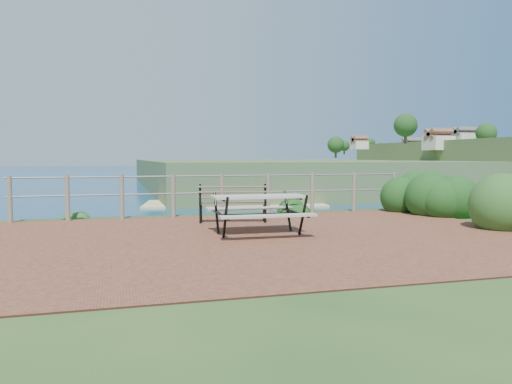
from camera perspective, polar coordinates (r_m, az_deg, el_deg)
ground at (r=8.69m, az=0.69°, el=-5.34°), size 10.00×7.00×0.12m
ocean at (r=208.24m, az=-15.15°, el=3.47°), size 1200.00×1200.00×0.00m
safety_railing at (r=11.85m, az=-3.91°, el=-0.06°), size 9.40×0.10×1.00m
distant_bay at (r=274.33m, az=24.02°, el=3.04°), size 290.00×232.36×24.00m
picnic_table at (r=8.98m, az=0.30°, el=-2.13°), size 1.68×1.44×0.70m
park_bench at (r=10.66m, az=-2.68°, el=-0.63°), size 1.52×0.67×0.83m
shrub_right_front at (r=13.01m, az=21.12°, el=-2.49°), size 1.47×1.47×2.09m
shrub_right_edge at (r=13.76m, az=16.33°, el=-2.05°), size 1.24×1.24×1.76m
shrub_lip_west at (r=12.36m, az=-20.26°, el=-2.80°), size 0.69×0.69×0.41m
shrub_lip_east at (r=12.91m, az=4.76°, el=-2.29°), size 0.79×0.79×0.54m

